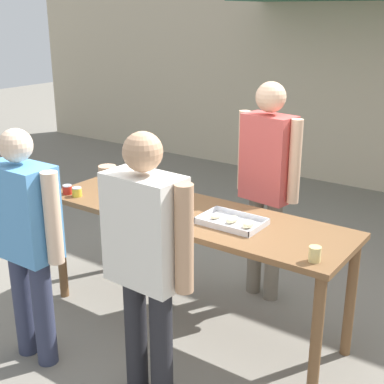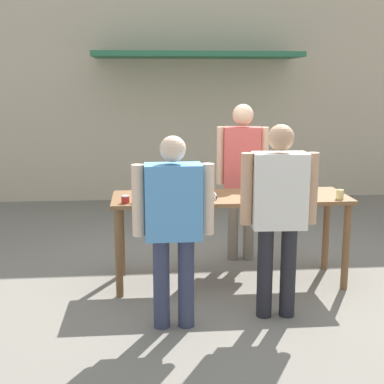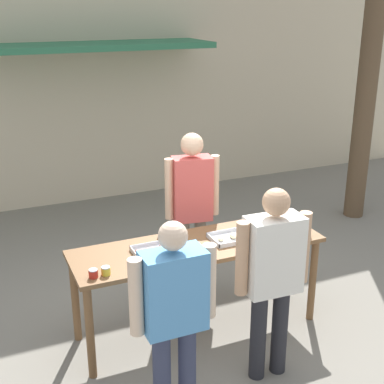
{
  "view_description": "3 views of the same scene",
  "coord_description": "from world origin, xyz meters",
  "px_view_note": "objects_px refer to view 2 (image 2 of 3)",
  "views": [
    {
      "loc": [
        2.04,
        -2.89,
        2.26
      ],
      "look_at": [
        0.0,
        0.0,
        1.05
      ],
      "focal_mm": 50.0,
      "sensor_mm": 36.0,
      "label": 1
    },
    {
      "loc": [
        -0.83,
        -5.09,
        2.01
      ],
      "look_at": [
        -0.38,
        -0.03,
        0.95
      ],
      "focal_mm": 50.0,
      "sensor_mm": 36.0,
      "label": 2
    },
    {
      "loc": [
        -1.81,
        -4.03,
        2.98
      ],
      "look_at": [
        0.24,
        0.68,
        1.14
      ],
      "focal_mm": 50.0,
      "sensor_mm": 36.0,
      "label": 3
    }
  ],
  "objects_px": {
    "beer_cup": "(340,194)",
    "person_customer_with_cup": "(279,206)",
    "condiment_jar_mustard": "(125,199)",
    "person_server_behind_table": "(242,168)",
    "condiment_jar_ketchup": "(137,199)",
    "food_tray_sausages": "(192,196)",
    "food_tray_buns": "(267,194)",
    "person_customer_holding_hotdog": "(173,218)"
  },
  "relations": [
    {
      "from": "condiment_jar_ketchup",
      "to": "person_server_behind_table",
      "type": "bearing_deg",
      "value": 38.24
    },
    {
      "from": "food_tray_buns",
      "to": "condiment_jar_mustard",
      "type": "bearing_deg",
      "value": -171.43
    },
    {
      "from": "person_customer_holding_hotdog",
      "to": "beer_cup",
      "type": "bearing_deg",
      "value": -156.57
    },
    {
      "from": "condiment_jar_ketchup",
      "to": "person_server_behind_table",
      "type": "xyz_separation_m",
      "value": [
        1.15,
        0.91,
        0.13
      ]
    },
    {
      "from": "beer_cup",
      "to": "person_customer_with_cup",
      "type": "height_order",
      "value": "person_customer_with_cup"
    },
    {
      "from": "condiment_jar_mustard",
      "to": "person_customer_with_cup",
      "type": "distance_m",
      "value": 1.43
    },
    {
      "from": "food_tray_buns",
      "to": "condiment_jar_ketchup",
      "type": "bearing_deg",
      "value": -170.92
    },
    {
      "from": "condiment_jar_mustard",
      "to": "food_tray_sausages",
      "type": "bearing_deg",
      "value": 18.14
    },
    {
      "from": "person_customer_with_cup",
      "to": "food_tray_sausages",
      "type": "bearing_deg",
      "value": -48.55
    },
    {
      "from": "food_tray_sausages",
      "to": "food_tray_buns",
      "type": "distance_m",
      "value": 0.74
    },
    {
      "from": "food_tray_buns",
      "to": "condiment_jar_ketchup",
      "type": "xyz_separation_m",
      "value": [
        -1.27,
        -0.2,
        0.02
      ]
    },
    {
      "from": "beer_cup",
      "to": "person_server_behind_table",
      "type": "xyz_separation_m",
      "value": [
        -0.79,
        0.91,
        0.12
      ]
    },
    {
      "from": "condiment_jar_mustard",
      "to": "person_customer_holding_hotdog",
      "type": "relative_size",
      "value": 0.05
    },
    {
      "from": "person_server_behind_table",
      "to": "condiment_jar_ketchup",
      "type": "bearing_deg",
      "value": -133.06
    },
    {
      "from": "person_customer_with_cup",
      "to": "condiment_jar_mustard",
      "type": "bearing_deg",
      "value": -22.56
    },
    {
      "from": "food_tray_sausages",
      "to": "food_tray_buns",
      "type": "relative_size",
      "value": 1.05
    },
    {
      "from": "person_server_behind_table",
      "to": "food_tray_buns",
      "type": "bearing_deg",
      "value": -71.64
    },
    {
      "from": "condiment_jar_mustard",
      "to": "person_server_behind_table",
      "type": "relative_size",
      "value": 0.04
    },
    {
      "from": "condiment_jar_ketchup",
      "to": "person_server_behind_table",
      "type": "relative_size",
      "value": 0.04
    },
    {
      "from": "food_tray_sausages",
      "to": "condiment_jar_ketchup",
      "type": "height_order",
      "value": "condiment_jar_ketchup"
    },
    {
      "from": "food_tray_buns",
      "to": "person_server_behind_table",
      "type": "height_order",
      "value": "person_server_behind_table"
    },
    {
      "from": "beer_cup",
      "to": "person_server_behind_table",
      "type": "distance_m",
      "value": 1.21
    },
    {
      "from": "food_tray_sausages",
      "to": "food_tray_buns",
      "type": "height_order",
      "value": "food_tray_buns"
    },
    {
      "from": "condiment_jar_mustard",
      "to": "person_server_behind_table",
      "type": "bearing_deg",
      "value": 36.01
    },
    {
      "from": "person_server_behind_table",
      "to": "person_customer_holding_hotdog",
      "type": "xyz_separation_m",
      "value": [
        -0.85,
        -1.64,
        -0.13
      ]
    },
    {
      "from": "food_tray_buns",
      "to": "condiment_jar_ketchup",
      "type": "height_order",
      "value": "condiment_jar_ketchup"
    },
    {
      "from": "food_tray_sausages",
      "to": "condiment_jar_mustard",
      "type": "relative_size",
      "value": 5.99
    },
    {
      "from": "condiment_jar_mustard",
      "to": "condiment_jar_ketchup",
      "type": "xyz_separation_m",
      "value": [
        0.1,
        0.0,
        0.0
      ]
    },
    {
      "from": "food_tray_sausages",
      "to": "condiment_jar_ketchup",
      "type": "distance_m",
      "value": 0.57
    },
    {
      "from": "condiment_jar_mustard",
      "to": "person_customer_holding_hotdog",
      "type": "distance_m",
      "value": 0.83
    },
    {
      "from": "beer_cup",
      "to": "person_customer_holding_hotdog",
      "type": "bearing_deg",
      "value": -156.27
    },
    {
      "from": "person_customer_holding_hotdog",
      "to": "person_server_behind_table",
      "type": "bearing_deg",
      "value": -117.8
    },
    {
      "from": "condiment_jar_mustard",
      "to": "beer_cup",
      "type": "bearing_deg",
      "value": -0.05
    },
    {
      "from": "food_tray_buns",
      "to": "beer_cup",
      "type": "xyz_separation_m",
      "value": [
        0.67,
        -0.21,
        0.03
      ]
    },
    {
      "from": "person_server_behind_table",
      "to": "food_tray_sausages",
      "type": "bearing_deg",
      "value": -122.65
    },
    {
      "from": "person_server_behind_table",
      "to": "person_customer_with_cup",
      "type": "xyz_separation_m",
      "value": [
        0.04,
        -1.51,
        -0.08
      ]
    },
    {
      "from": "food_tray_buns",
      "to": "beer_cup",
      "type": "relative_size",
      "value": 4.72
    },
    {
      "from": "condiment_jar_mustard",
      "to": "condiment_jar_ketchup",
      "type": "height_order",
      "value": "same"
    },
    {
      "from": "condiment_jar_ketchup",
      "to": "food_tray_buns",
      "type": "bearing_deg",
      "value": 9.08
    },
    {
      "from": "person_customer_holding_hotdog",
      "to": "food_tray_sausages",
      "type": "bearing_deg",
      "value": -104.25
    },
    {
      "from": "condiment_jar_mustard",
      "to": "beer_cup",
      "type": "relative_size",
      "value": 0.83
    },
    {
      "from": "person_customer_with_cup",
      "to": "person_customer_holding_hotdog",
      "type": "bearing_deg",
      "value": 10.22
    }
  ]
}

